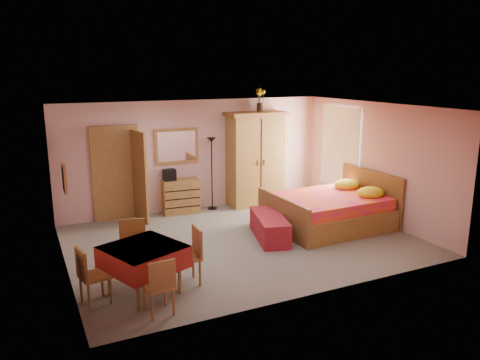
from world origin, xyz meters
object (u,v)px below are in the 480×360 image
bench (269,227)px  dining_table (144,270)px  chair_east (186,257)px  wall_mirror (176,146)px  chair_west (95,275)px  floor_lamp (212,174)px  stereo (169,175)px  chair_south (158,285)px  chest_of_drawers (181,196)px  bed (329,201)px  wardrobe (255,159)px  chair_north (133,250)px  sunflower_vase (260,100)px

bench → dining_table: size_ratio=1.39×
dining_table → chair_east: chair_east is taller
wall_mirror → bench: wall_mirror is taller
wall_mirror → chair_west: size_ratio=1.23×
floor_lamp → chair_east: floor_lamp is taller
stereo → chair_south: 4.67m
chest_of_drawers → bed: size_ratio=0.35×
dining_table → floor_lamp: bearing=54.7°
chair_west → chair_east: (1.38, 0.03, 0.02)m
bench → chair_south: chair_south is taller
chair_south → chair_west: (-0.73, 0.67, 0.01)m
wardrobe → chair_west: wardrobe is taller
bench → chair_east: bearing=-150.5°
dining_table → chair_east: bearing=3.9°
wall_mirror → chair_south: bearing=-111.0°
bench → chair_west: (-3.54, -1.26, 0.19)m
chest_of_drawers → chair_east: bearing=-102.4°
floor_lamp → chair_south: bearing=-120.7°
bed → chair_north: (-4.32, -0.70, -0.10)m
wardrobe → chair_east: (-3.03, -3.53, -0.70)m
chest_of_drawers → chair_west: bearing=-119.6°
bench → sunflower_vase: bearing=66.7°
chair_north → dining_table: bearing=104.1°
chest_of_drawers → chair_north: chair_north is taller
stereo → chair_east: size_ratio=0.31×
stereo → floor_lamp: (1.02, -0.07, -0.06)m
floor_lamp → chair_north: 3.98m
wall_mirror → sunflower_vase: (2.06, -0.22, 1.02)m
chest_of_drawers → chair_north: (-1.81, -3.01, 0.06)m
chest_of_drawers → bench: (1.04, -2.39, -0.16)m
wall_mirror → bed: wall_mirror is taller
bed → chair_north: 4.38m
wardrobe → chair_north: (-3.71, -2.93, -0.69)m
wall_mirror → wardrobe: size_ratio=0.46×
dining_table → chair_south: size_ratio=1.23×
wardrobe → chair_east: 4.71m
dining_table → chair_south: bearing=-87.6°
floor_lamp → bench: floor_lamp is taller
wall_mirror → wardrobe: wardrobe is taller
chest_of_drawers → wardrobe: bearing=2.4°
floor_lamp → wardrobe: (1.12, -0.06, 0.28)m
stereo → chair_south: size_ratio=0.34×
chair_south → chair_north: 1.32m
stereo → chair_north: 3.47m
chair_east → bed: bearing=-68.7°
sunflower_vase → chair_west: size_ratio=0.65×
wall_mirror → chair_north: 3.85m
chest_of_drawers → wall_mirror: bearing=94.9°
floor_lamp → bench: bearing=-83.9°
chair_east → chest_of_drawers: bearing=-15.7°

